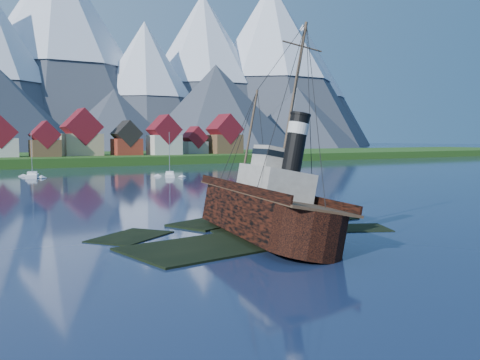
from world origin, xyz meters
TOP-DOWN VIEW (x-y plane):
  - ground at (0.00, 0.00)m, footprint 1400.00×1400.00m
  - shoal at (1.78, 2.15)m, footprint 31.71×21.24m
  - shore_bank at (0.00, 170.00)m, footprint 600.00×80.00m
  - seawall at (0.00, 132.00)m, footprint 600.00×2.50m
  - tugboat_wreck at (1.62, 0.88)m, footprint 6.31×27.19m
  - sailboat_d at (26.40, 76.93)m, footprint 5.09×8.52m
  - sailboat_e at (-2.48, 92.85)m, footprint 4.72×10.16m

SIDE VIEW (x-z plane):
  - shoal at x=1.78m, z-range -0.92..0.22m
  - ground at x=0.00m, z-range 0.00..0.00m
  - shore_bank at x=0.00m, z-range -1.60..1.60m
  - seawall at x=0.00m, z-range -1.00..1.00m
  - sailboat_e at x=-2.48m, z-range -5.47..5.97m
  - sailboat_d at x=26.40m, z-range -5.44..5.96m
  - tugboat_wreck at x=1.62m, z-range -8.05..13.49m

